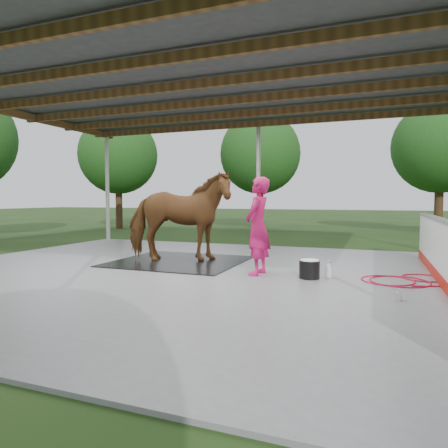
% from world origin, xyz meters
% --- Properties ---
extents(ground, '(100.00, 100.00, 0.00)m').
position_xyz_m(ground, '(0.00, 0.00, 0.00)').
color(ground, '#1E3814').
extents(concrete_slab, '(12.00, 10.00, 0.05)m').
position_xyz_m(concrete_slab, '(0.00, 0.00, 0.03)').
color(concrete_slab, slate).
rests_on(concrete_slab, ground).
extents(pavilion_structure, '(12.60, 10.60, 4.05)m').
position_xyz_m(pavilion_structure, '(0.00, -0.00, 3.97)').
color(pavilion_structure, beige).
rests_on(pavilion_structure, ground).
extents(tree_belt, '(28.00, 28.00, 5.80)m').
position_xyz_m(tree_belt, '(0.30, 0.90, 3.79)').
color(tree_belt, '#382314').
rests_on(tree_belt, ground).
extents(rubber_mat, '(2.96, 2.78, 0.02)m').
position_xyz_m(rubber_mat, '(-0.93, 1.09, 0.06)').
color(rubber_mat, black).
rests_on(rubber_mat, concrete_slab).
extents(horse, '(2.76, 1.89, 2.13)m').
position_xyz_m(horse, '(-0.93, 1.09, 1.14)').
color(horse, brown).
rests_on(horse, rubber_mat).
extents(handler, '(0.52, 0.74, 1.94)m').
position_xyz_m(handler, '(1.28, 0.20, 1.02)').
color(handler, '#C31458').
rests_on(handler, concrete_slab).
extents(wash_bucket, '(0.39, 0.39, 0.36)m').
position_xyz_m(wash_bucket, '(2.31, 0.18, 0.23)').
color(wash_bucket, black).
rests_on(wash_bucket, concrete_slab).
extents(soap_bottle_a, '(0.18, 0.18, 0.34)m').
position_xyz_m(soap_bottle_a, '(2.65, 0.35, 0.22)').
color(soap_bottle_a, silver).
rests_on(soap_bottle_a, concrete_slab).
extents(soap_bottle_b, '(0.10, 0.10, 0.18)m').
position_xyz_m(soap_bottle_b, '(3.80, -1.02, 0.14)').
color(soap_bottle_b, '#338CD8').
rests_on(soap_bottle_b, concrete_slab).
extents(hose_coil, '(2.27, 1.42, 0.02)m').
position_xyz_m(hose_coil, '(3.94, 0.55, 0.06)').
color(hose_coil, red).
rests_on(hose_coil, concrete_slab).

